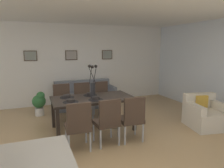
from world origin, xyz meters
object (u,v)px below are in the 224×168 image
(bowl_far_left, at_px, (96,98))
(dining_chair_far_left, at_px, (108,119))
(bowl_far_right, at_px, (90,94))
(dining_chair_near_right, at_px, (63,100))
(framed_picture_left, at_px, (30,56))
(dining_chair_far_right, at_px, (83,99))
(armchair, at_px, (205,115))
(framed_picture_center, at_px, (71,55))
(dining_chair_mid_left, at_px, (132,117))
(bowl_near_left, at_px, (71,100))
(dining_chair_near_left, at_px, (78,124))
(bowl_near_right, at_px, (67,96))
(sofa, at_px, (85,97))
(dining_chair_mid_right, at_px, (102,97))
(centerpiece_vase, at_px, (93,85))
(potted_plant, at_px, (39,102))
(framed_picture_right, at_px, (107,55))
(dining_table, at_px, (93,101))

(bowl_far_left, bearing_deg, dining_chair_far_left, -87.60)
(bowl_far_right, bearing_deg, dining_chair_far_left, -88.56)
(dining_chair_near_right, relative_size, framed_picture_left, 2.42)
(dining_chair_far_right, bearing_deg, bowl_far_right, -88.59)
(armchair, relative_size, framed_picture_center, 2.42)
(dining_chair_mid_left, relative_size, bowl_near_left, 5.41)
(dining_chair_near_left, distance_m, bowl_near_right, 1.14)
(bowl_far_right, xyz_separation_m, sofa, (0.30, 1.70, -0.50))
(framed_picture_left, bearing_deg, dining_chair_near_left, -77.97)
(dining_chair_far_left, xyz_separation_m, dining_chair_mid_right, (0.49, 1.74, 0.00))
(armchair, bearing_deg, centerpiece_vase, 161.28)
(dining_chair_near_left, relative_size, bowl_near_left, 5.41)
(dining_chair_far_right, height_order, armchair, dining_chair_far_right)
(bowl_far_left, distance_m, potted_plant, 2.04)
(dining_chair_mid_left, relative_size, bowl_far_right, 5.41)
(dining_chair_far_right, xyz_separation_m, framed_picture_left, (-1.23, 1.54, 1.09))
(bowl_near_left, xyz_separation_m, framed_picture_right, (1.78, 2.63, 0.82))
(dining_chair_near_left, relative_size, dining_chair_mid_right, 1.00)
(dining_table, bearing_deg, dining_chair_far_left, -88.20)
(dining_chair_near_left, distance_m, dining_chair_near_right, 1.78)
(framed_picture_center, bearing_deg, dining_chair_near_left, -99.24)
(framed_picture_center, bearing_deg, dining_chair_near_right, -109.75)
(framed_picture_center, bearing_deg, bowl_near_right, -103.81)
(dining_chair_near_left, relative_size, dining_chair_near_right, 1.00)
(bowl_near_right, bearing_deg, bowl_far_right, 0.00)
(dining_chair_far_left, distance_m, bowl_far_right, 1.12)
(dining_table, bearing_deg, potted_plant, 127.08)
(dining_table, bearing_deg, framed_picture_left, 117.19)
(dining_table, relative_size, dining_chair_near_left, 1.96)
(dining_chair_mid_right, xyz_separation_m, framed_picture_right, (0.73, 1.55, 1.09))
(bowl_near_left, relative_size, bowl_near_right, 1.00)
(sofa, height_order, potted_plant, sofa)
(dining_chair_far_left, relative_size, bowl_far_right, 5.41)
(armchair, bearing_deg, dining_chair_mid_left, -178.51)
(framed_picture_center, relative_size, potted_plant, 0.58)
(potted_plant, bearing_deg, dining_chair_far_right, -28.12)
(dining_chair_near_right, xyz_separation_m, centerpiece_vase, (0.55, -0.89, 0.51))
(dining_chair_mid_right, bearing_deg, dining_table, -120.50)
(bowl_far_right, distance_m, potted_plant, 1.71)
(dining_chair_near_left, xyz_separation_m, bowl_near_right, (-0.00, 1.11, 0.27))
(framed_picture_center, bearing_deg, dining_chair_far_right, -90.60)
(centerpiece_vase, relative_size, bowl_near_left, 4.32)
(dining_chair_far_left, bearing_deg, framed_picture_left, 111.11)
(dining_chair_near_left, distance_m, centerpiece_vase, 1.16)
(centerpiece_vase, height_order, armchair, centerpiece_vase)
(dining_chair_mid_left, height_order, potted_plant, dining_chair_mid_left)
(dining_chair_mid_right, relative_size, sofa, 0.50)
(framed_picture_right, bearing_deg, armchair, -68.94)
(dining_chair_mid_left, distance_m, bowl_far_right, 1.26)
(dining_chair_mid_left, bearing_deg, bowl_near_right, 133.90)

